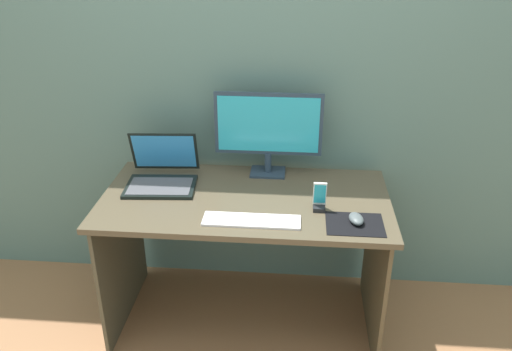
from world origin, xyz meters
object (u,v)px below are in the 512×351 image
keyboard_external (252,221)px  laptop (162,174)px  monitor (268,129)px  phone_in_dock (319,200)px  mouse (356,219)px

keyboard_external → laptop: bearing=145.0°
laptop → keyboard_external: (0.48, -0.33, -0.04)m
keyboard_external → monitor: bearing=85.3°
laptop → phone_in_dock: bearing=-14.5°
mouse → phone_in_dock: size_ratio=0.72×
monitor → laptop: size_ratio=1.50×
laptop → keyboard_external: bearing=-34.8°
monitor → phone_in_dock: monitor is taller
monitor → phone_in_dock: 0.49m
monitor → mouse: size_ratio=5.44×
monitor → mouse: 0.67m
monitor → laptop: monitor is taller
keyboard_external → phone_in_dock: bearing=23.9°
laptop → mouse: 0.99m
monitor → mouse: monitor is taller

